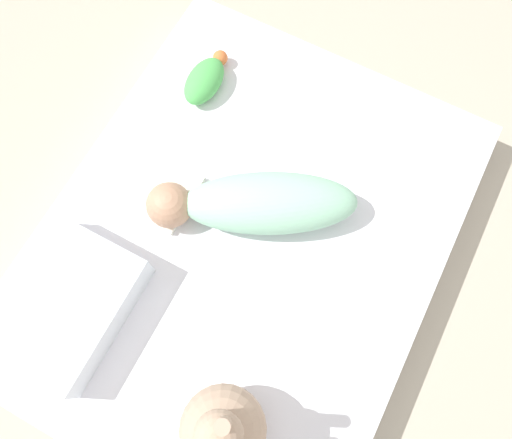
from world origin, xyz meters
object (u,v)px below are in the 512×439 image
object	(u,v)px
pillow	(66,303)
turtle_plush	(205,79)
swaddled_baby	(255,203)
bunny_plush	(222,430)

from	to	relation	value
pillow	turtle_plush	distance (m)	0.75
swaddled_baby	turtle_plush	distance (m)	0.43
bunny_plush	turtle_plush	size ratio (longest dim) A/B	1.68
bunny_plush	pillow	bearing A→B (deg)	81.96
turtle_plush	swaddled_baby	bearing A→B (deg)	-132.20
pillow	turtle_plush	size ratio (longest dim) A/B	1.80
pillow	bunny_plush	xyz separation A→B (m)	(-0.07, -0.50, 0.07)
swaddled_baby	bunny_plush	xyz separation A→B (m)	(-0.53, -0.20, 0.05)
swaddled_baby	turtle_plush	size ratio (longest dim) A/B	2.68
bunny_plush	turtle_plush	bearing A→B (deg)	32.19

